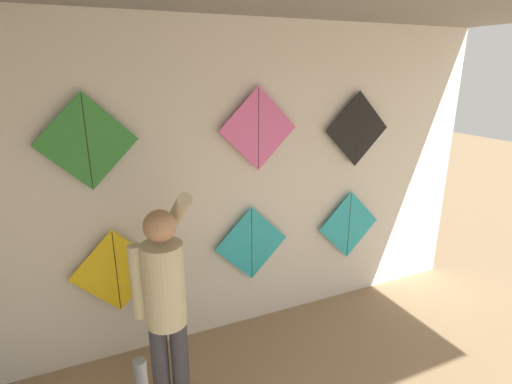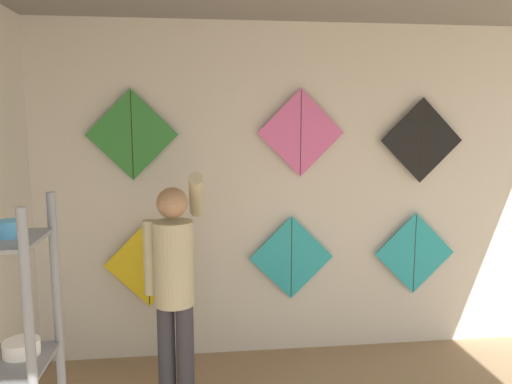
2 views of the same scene
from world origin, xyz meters
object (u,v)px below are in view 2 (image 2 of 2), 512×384
object	(u,v)px
kite_3	(132,135)
kite_5	(422,140)
kite_2	(415,253)
kite_4	(301,133)
kite_1	(291,258)
shopkeeper	(174,279)
kite_0	(148,264)

from	to	relation	value
kite_3	kite_5	distance (m)	2.41
kite_2	kite_4	world-z (taller)	kite_4
kite_2	kite_1	bearing A→B (deg)	180.00
shopkeeper	kite_3	distance (m)	1.25
shopkeeper	kite_5	world-z (taller)	kite_5
kite_0	kite_4	distance (m)	1.66
kite_0	kite_3	distance (m)	1.07
kite_3	kite_4	distance (m)	1.36
kite_0	kite_4	size ratio (longest dim) A/B	1.00
kite_1	kite_0	bearing A→B (deg)	180.00
shopkeeper	kite_5	xyz separation A→B (m)	(2.07, 0.74, 0.89)
kite_0	kite_4	xyz separation A→B (m)	(1.26, 0.00, 1.07)
kite_3	kite_4	size ratio (longest dim) A/B	1.00
shopkeeper	kite_2	bearing A→B (deg)	37.97
shopkeeper	kite_4	bearing A→B (deg)	54.13
kite_0	kite_5	distance (m)	2.52
kite_0	kite_2	size ratio (longest dim) A/B	1.00
kite_2	kite_3	xyz separation A→B (m)	(-2.39, 0.00, 1.04)
kite_1	kite_3	bearing A→B (deg)	180.00
kite_2	kite_3	size ratio (longest dim) A/B	1.00
shopkeeper	kite_0	bearing A→B (deg)	126.21
kite_0	kite_1	size ratio (longest dim) A/B	1.00
kite_1	kite_4	size ratio (longest dim) A/B	1.00
kite_2	kite_3	world-z (taller)	kite_3
kite_1	kite_4	bearing A→B (deg)	0.00
shopkeeper	kite_2	world-z (taller)	shopkeeper
shopkeeper	kite_2	distance (m)	2.18
kite_0	kite_4	world-z (taller)	kite_4
shopkeeper	kite_3	bearing A→B (deg)	132.60
shopkeeper	kite_0	xyz separation A→B (m)	(-0.24, 0.74, -0.11)
shopkeeper	kite_0	world-z (taller)	shopkeeper
shopkeeper	kite_4	distance (m)	1.59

